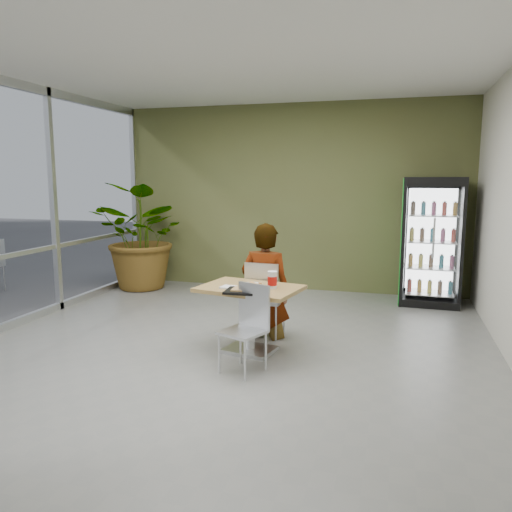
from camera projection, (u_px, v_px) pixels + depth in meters
The scene contains 12 objects.
ground at pixel (222, 354), 5.56m from camera, with size 7.00×7.00×0.00m, color slate.
room_envelope at pixel (221, 210), 5.31m from camera, with size 6.00×7.00×3.20m, color beige, non-canonical shape.
dining_table at pixel (250, 305), 5.56m from camera, with size 1.20×0.94×0.75m.
chair_far at pixel (264, 294), 6.05m from camera, with size 0.44×0.45×0.94m.
chair_near at pixel (248, 320), 5.04m from camera, with size 0.51×0.51×0.88m.
seated_woman at pixel (265, 293), 6.10m from camera, with size 0.63×0.41×1.71m, color black.
pizza_plate at pixel (251, 284), 5.60m from camera, with size 0.35×0.26×0.03m.
soda_cup at pixel (272, 280), 5.44m from camera, with size 0.11×0.11×0.19m.
napkin_stack at pixel (228, 287), 5.45m from camera, with size 0.15×0.15×0.02m, color white.
cafeteria_tray at pixel (246, 291), 5.25m from camera, with size 0.44×0.32×0.02m, color black.
beverage_fridge at pixel (432, 242), 7.63m from camera, with size 0.92×0.72×1.96m.
potted_plant at pixel (145, 236), 8.74m from camera, with size 1.68×1.45×1.87m, color #3C6D2B.
Camera 1 is at (1.81, -5.02, 1.94)m, focal length 35.00 mm.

